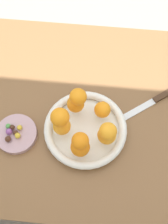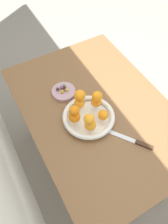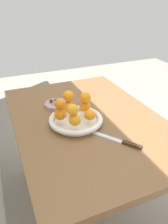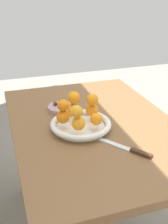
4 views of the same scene
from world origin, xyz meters
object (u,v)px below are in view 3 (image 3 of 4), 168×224
Objects in this scene: orange_0 at (68,106)px; orange_1 at (60,114)px; orange_3 at (90,115)px; candy_ball_3 at (56,102)px; orange_4 at (85,107)px; orange_2 at (75,120)px; orange_7 at (69,96)px; knife at (119,141)px; orange_8 at (85,98)px; candy_ball_2 at (58,99)px; fruit_bowl at (76,120)px; candy_ball_1 at (51,101)px; dining_table at (87,131)px; candy_ball_4 at (60,102)px; candy_ball_6 at (55,100)px; candy_ball_5 at (55,103)px; candy_ball_0 at (58,100)px; candy_dish at (57,105)px; orange_5 at (73,110)px; orange_6 at (60,104)px.

orange_1 reaches higher than orange_0.
orange_1 reaches higher than orange_3.
candy_ball_3 is (0.15, 0.02, -0.04)m from orange_0.
orange_3 is 0.94× the size of orange_4.
orange_2 is 1.02× the size of orange_7.
orange_8 is at bearing 14.03° from knife.
candy_ball_2 is at bearing 20.12° from orange_8.
orange_8 reaches higher than knife.
candy_ball_1 is at bearing 14.23° from fruit_bowl.
orange_0 reaches higher than candy_ball_1.
dining_table is at bearing -155.90° from candy_ball_2.
candy_ball_1 is at bearing 31.81° from orange_4.
candy_ball_6 is at bearing 29.00° from candy_ball_4.
candy_ball_5 is at bearing 12.40° from fruit_bowl.
candy_ball_5 is at bearing 131.65° from candy_ball_0.
candy_dish is 0.19m from orange_7.
candy_ball_6 is at bearing -0.52° from orange_5.
knife is at bearing -157.87° from candy_ball_1.
knife is (-0.26, -0.05, 0.09)m from dining_table.
orange_1 is at bearing 176.17° from candy_ball_1.
candy_ball_3 is at bearing -10.23° from orange_6.
orange_5 is (-0.11, 0.12, 0.21)m from dining_table.
candy_ball_6 is at bearing 7.13° from orange_0.
orange_5 is 1.03× the size of orange_6.
knife is at bearing -161.47° from candy_ball_4.
orange_8 is at bearing -149.65° from candy_ball_1.
orange_7 reaches higher than candy_ball_3.
orange_8 is at bearing -119.10° from orange_0.
orange_6 is at bearing 66.15° from orange_3.
orange_4 is at bearing -148.19° from candy_ball_1.
fruit_bowl is 0.23m from candy_ball_3.
candy_ball_4 is (0.22, 0.02, 0.01)m from fruit_bowl.
orange_3 is 0.92× the size of orange_7.
orange_3 is 0.15m from orange_7.
orange_8 is (0.10, -0.10, -0.00)m from orange_5.
orange_0 is 0.26× the size of knife.
fruit_bowl is 4.82× the size of orange_0.
orange_4 is at bearing -151.69° from candy_dish.
orange_3 is 1.02× the size of orange_5.
candy_ball_2 is (0.25, -0.06, -0.04)m from orange_1.
candy_dish is 7.20× the size of candy_ball_5.
orange_4 is at bearing -151.03° from candy_ball_3.
candy_dish is 7.72× the size of candy_ball_4.
orange_4 is (-0.19, -0.10, 0.06)m from candy_dish.
orange_7 is at bearing -45.67° from orange_1.
orange_4 is at bearing 13.10° from knife.
orange_3 is at bearing -78.46° from orange_5.
candy_ball_5 is at bearing 12.83° from orange_0.
orange_4 is (-0.04, -0.08, 0.00)m from orange_0.
orange_2 is 3.39× the size of candy_ball_0.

